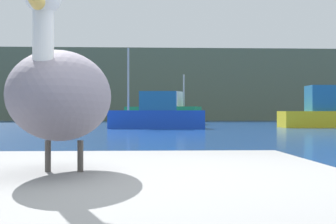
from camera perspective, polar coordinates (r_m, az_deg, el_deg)
hillside_backdrop at (r=65.00m, az=-2.41°, el=2.76°), size 140.00×11.83×8.21m
pelican at (r=2.62m, az=-11.48°, el=1.98°), size 0.55×1.29×0.87m
fishing_boat_blue at (r=31.36m, az=-1.20°, el=-0.29°), size 5.84×2.09×4.81m
fishing_boat_green at (r=42.28m, az=-0.44°, el=-0.12°), size 6.22×4.05×3.96m
fishing_boat_yellow at (r=35.11m, az=17.62°, el=-0.08°), size 7.22×2.52×4.60m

